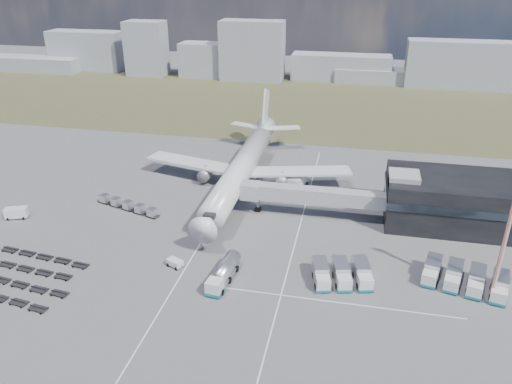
# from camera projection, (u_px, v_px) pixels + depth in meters

# --- Properties ---
(ground) EXTENTS (420.00, 420.00, 0.00)m
(ground) POSITION_uv_depth(u_px,v_px,m) (203.00, 258.00, 92.04)
(ground) COLOR #565659
(ground) RESTS_ON ground
(grass_strip) EXTENTS (420.00, 90.00, 0.01)m
(grass_strip) POSITION_uv_depth(u_px,v_px,m) (290.00, 103.00, 189.36)
(grass_strip) COLOR #4A492C
(grass_strip) RESTS_ON ground
(lane_markings) EXTENTS (47.12, 110.00, 0.01)m
(lane_markings) POSITION_uv_depth(u_px,v_px,m) (258.00, 255.00, 92.86)
(lane_markings) COLOR silver
(lane_markings) RESTS_ON ground
(terminal) EXTENTS (30.40, 16.40, 11.00)m
(terminal) POSITION_uv_depth(u_px,v_px,m) (460.00, 200.00, 102.04)
(terminal) COLOR black
(terminal) RESTS_ON ground
(jet_bridge) EXTENTS (30.30, 3.80, 7.05)m
(jet_bridge) POSITION_uv_depth(u_px,v_px,m) (303.00, 195.00, 104.97)
(jet_bridge) COLOR #939399
(jet_bridge) RESTS_ON ground
(airliner) EXTENTS (51.59, 64.53, 17.62)m
(airliner) POSITION_uv_depth(u_px,v_px,m) (243.00, 166.00, 118.43)
(airliner) COLOR silver
(airliner) RESTS_ON ground
(skyline) EXTENTS (307.26, 23.62, 25.65)m
(skyline) POSITION_uv_depth(u_px,v_px,m) (324.00, 62.00, 219.53)
(skyline) COLOR #9498A2
(skyline) RESTS_ON ground
(fuel_tanker) EXTENTS (3.69, 10.60, 3.36)m
(fuel_tanker) POSITION_uv_depth(u_px,v_px,m) (223.00, 273.00, 84.80)
(fuel_tanker) COLOR silver
(fuel_tanker) RESTS_ON ground
(pushback_tug) EXTENTS (3.38, 2.75, 1.37)m
(pushback_tug) POSITION_uv_depth(u_px,v_px,m) (175.00, 263.00, 89.31)
(pushback_tug) COLOR silver
(pushback_tug) RESTS_ON ground
(utility_van) EXTENTS (4.96, 3.47, 2.40)m
(utility_van) POSITION_uv_depth(u_px,v_px,m) (16.00, 213.00, 105.66)
(utility_van) COLOR silver
(utility_van) RESTS_ON ground
(catering_truck) EXTENTS (4.57, 6.96, 2.96)m
(catering_truck) POSITION_uv_depth(u_px,v_px,m) (298.00, 182.00, 119.44)
(catering_truck) COLOR silver
(catering_truck) RESTS_ON ground
(service_trucks_near) EXTENTS (10.89, 9.14, 2.90)m
(service_trucks_near) POSITION_uv_depth(u_px,v_px,m) (342.00, 273.00, 84.84)
(service_trucks_near) COLOR silver
(service_trucks_near) RESTS_ON ground
(service_trucks_far) EXTENTS (14.54, 10.29, 2.92)m
(service_trucks_far) POSITION_uv_depth(u_px,v_px,m) (465.00, 278.00, 83.58)
(service_trucks_far) COLOR silver
(service_trucks_far) RESTS_ON ground
(uld_row) EXTENTS (16.33, 6.67, 1.82)m
(uld_row) POSITION_uv_depth(u_px,v_px,m) (128.00, 205.00, 109.22)
(uld_row) COLOR black
(uld_row) RESTS_ON ground
(baggage_dollies) EXTENTS (24.30, 16.56, 0.71)m
(baggage_dollies) POSITION_uv_depth(u_px,v_px,m) (15.00, 276.00, 86.38)
(baggage_dollies) COLOR black
(baggage_dollies) RESTS_ON ground
(floodlight_mast) EXTENTS (2.26, 1.84, 23.79)m
(floodlight_mast) POSITION_uv_depth(u_px,v_px,m) (506.00, 236.00, 75.72)
(floodlight_mast) COLOR red
(floodlight_mast) RESTS_ON ground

